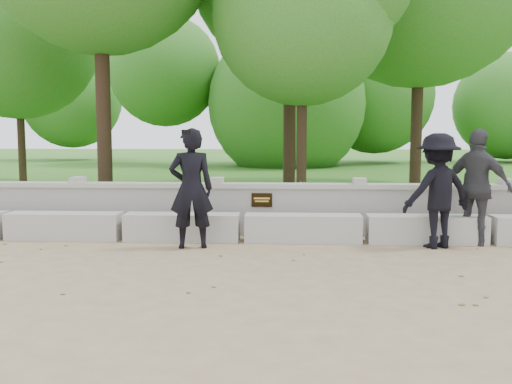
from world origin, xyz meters
TOP-DOWN VIEW (x-y plane):
  - ground at (0.00, 0.00)m, footprint 80.00×80.00m
  - lawn at (0.00, 14.00)m, footprint 40.00×22.00m
  - concrete_bench at (0.00, 1.90)m, footprint 11.90×0.45m
  - parapet_wall at (0.00, 2.60)m, footprint 12.50×0.35m
  - man_main at (-0.74, 1.31)m, footprint 0.75×0.68m
  - visitor_mid at (3.06, 1.54)m, footprint 1.31×1.04m
  - visitor_right at (3.76, 1.80)m, footprint 1.09×1.08m
  - tree_far_left at (-7.38, 9.70)m, footprint 4.84×4.84m
  - tree_near_right at (1.06, 5.37)m, footprint 3.97×3.97m
  - shrub_b at (0.98, 3.30)m, footprint 0.38×0.42m
  - shrub_c at (1.76, 3.30)m, footprint 0.67×0.66m
  - shrub_d at (-1.47, 4.92)m, footprint 0.43×0.43m

SIDE VIEW (x-z plane):
  - ground at x=0.00m, z-range 0.00..0.00m
  - lawn at x=0.00m, z-range 0.00..0.25m
  - concrete_bench at x=0.00m, z-range 0.00..0.45m
  - parapet_wall at x=0.00m, z-range 0.01..0.91m
  - shrub_c at x=1.76m, z-range 0.25..0.81m
  - shrub_d at x=-1.47m, z-range 0.25..0.83m
  - shrub_b at x=0.98m, z-range 0.25..0.87m
  - visitor_mid at x=3.06m, z-range 0.00..1.78m
  - visitor_right at x=3.76m, z-range 0.00..1.86m
  - man_main at x=-0.74m, z-range 0.00..1.86m
  - tree_near_right at x=1.06m, z-range 1.45..7.83m
  - tree_far_left at x=-7.38m, z-range 1.40..8.54m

